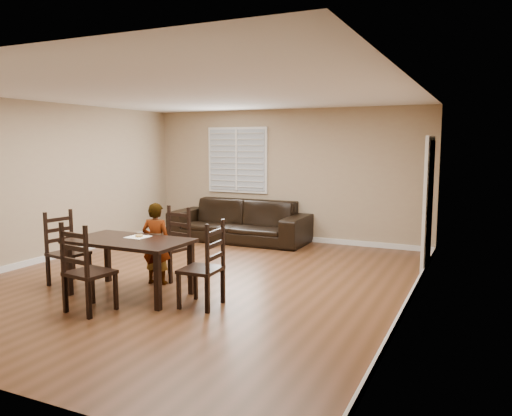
# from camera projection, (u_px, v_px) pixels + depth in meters

# --- Properties ---
(ground) EXTENTS (7.00, 7.00, 0.00)m
(ground) POSITION_uv_depth(u_px,v_px,m) (197.00, 280.00, 7.35)
(ground) COLOR brown
(ground) RESTS_ON ground
(room) EXTENTS (6.04, 7.04, 2.72)m
(room) POSITION_uv_depth(u_px,v_px,m) (204.00, 157.00, 7.26)
(room) COLOR tan
(room) RESTS_ON ground
(dining_table) EXTENTS (1.60, 0.91, 0.75)m
(dining_table) POSITION_uv_depth(u_px,v_px,m) (129.00, 246.00, 6.57)
(dining_table) COLOR black
(dining_table) RESTS_ON ground
(chair_near) EXTENTS (0.56, 0.53, 1.06)m
(chair_near) POSITION_uv_depth(u_px,v_px,m) (176.00, 245.00, 7.50)
(chair_near) COLOR black
(chair_near) RESTS_ON ground
(chair_far) EXTENTS (0.55, 0.52, 1.09)m
(chair_far) POSITION_uv_depth(u_px,v_px,m) (81.00, 273.00, 5.83)
(chair_far) COLOR black
(chair_far) RESTS_ON ground
(chair_left) EXTENTS (0.51, 0.54, 1.05)m
(chair_left) POSITION_uv_depth(u_px,v_px,m) (63.00, 251.00, 7.14)
(chair_left) COLOR black
(chair_left) RESTS_ON ground
(chair_right) EXTENTS (0.47, 0.50, 1.07)m
(chair_right) POSITION_uv_depth(u_px,v_px,m) (210.00, 269.00, 6.08)
(chair_right) COLOR black
(chair_right) RESTS_ON ground
(child) EXTENTS (0.47, 0.36, 1.17)m
(child) POSITION_uv_depth(u_px,v_px,m) (156.00, 243.00, 7.10)
(child) COLOR gray
(child) RESTS_ON ground
(napkin) EXTENTS (0.29, 0.29, 0.00)m
(napkin) POSITION_uv_depth(u_px,v_px,m) (138.00, 237.00, 6.72)
(napkin) COLOR white
(napkin) RESTS_ON dining_table
(donut) EXTENTS (0.10, 0.10, 0.04)m
(donut) POSITION_uv_depth(u_px,v_px,m) (139.00, 235.00, 6.71)
(donut) COLOR #B88842
(donut) RESTS_ON napkin
(sofa) EXTENTS (2.87, 1.13, 0.84)m
(sofa) POSITION_uv_depth(u_px,v_px,m) (239.00, 221.00, 10.27)
(sofa) COLOR black
(sofa) RESTS_ON ground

